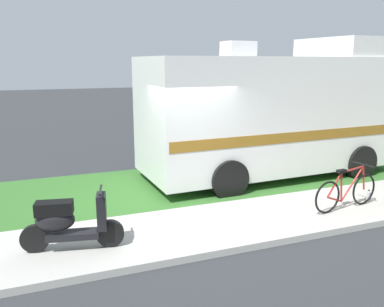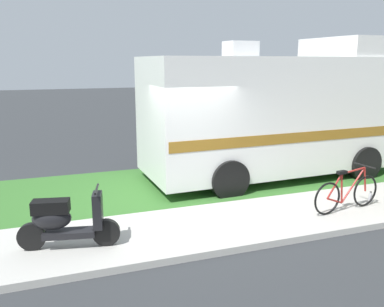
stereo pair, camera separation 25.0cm
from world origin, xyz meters
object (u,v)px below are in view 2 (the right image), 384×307
scooter (65,220)px  bottle_green (370,198)px  motorhome_rv (276,112)px  pickup_truck_near (260,118)px  bicycle (347,193)px

scooter → bottle_green: scooter is taller
bottle_green → motorhome_rv: bearing=102.9°
pickup_truck_near → bottle_green: 7.27m
scooter → bicycle: (5.31, -0.13, -0.09)m
motorhome_rv → scooter: bearing=-152.6°
scooter → bottle_green: bearing=0.3°
motorhome_rv → pickup_truck_near: bearing=65.9°
scooter → pickup_truck_near: (7.36, 7.15, 0.35)m
scooter → pickup_truck_near: size_ratio=0.30×
pickup_truck_near → bottle_green: pickup_truck_near is taller
scooter → bicycle: size_ratio=0.94×
motorhome_rv → pickup_truck_near: size_ratio=1.27×
motorhome_rv → bicycle: bearing=-92.3°
motorhome_rv → bicycle: 3.20m
motorhome_rv → bottle_green: 3.23m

